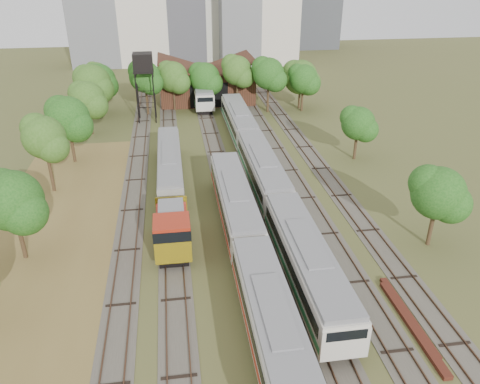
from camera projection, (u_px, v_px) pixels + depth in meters
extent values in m
plane|color=#475123|center=(291.00, 318.00, 32.99)|extent=(240.00, 240.00, 0.00)
cube|color=brown|center=(49.00, 273.00, 37.66)|extent=(14.00, 60.00, 0.04)
cube|color=#4C473D|center=(136.00, 180.00, 53.49)|extent=(2.60, 80.00, 0.06)
cube|color=#472D1E|center=(129.00, 180.00, 53.35)|extent=(0.08, 80.00, 0.14)
cube|color=#472D1E|center=(142.00, 179.00, 53.54)|extent=(0.08, 80.00, 0.14)
cube|color=#4C473D|center=(171.00, 178.00, 54.02)|extent=(2.60, 80.00, 0.06)
cube|color=#472D1E|center=(164.00, 178.00, 53.88)|extent=(0.08, 80.00, 0.14)
cube|color=#472D1E|center=(177.00, 177.00, 54.07)|extent=(0.08, 80.00, 0.14)
cube|color=#4C473D|center=(222.00, 175.00, 54.82)|extent=(2.60, 80.00, 0.06)
cube|color=#472D1E|center=(216.00, 174.00, 54.68)|extent=(0.08, 80.00, 0.14)
cube|color=#472D1E|center=(228.00, 174.00, 54.87)|extent=(0.08, 80.00, 0.14)
cube|color=#4C473D|center=(256.00, 173.00, 55.35)|extent=(2.60, 80.00, 0.06)
cube|color=#472D1E|center=(250.00, 172.00, 55.22)|extent=(0.08, 80.00, 0.14)
cube|color=#472D1E|center=(262.00, 172.00, 55.41)|extent=(0.08, 80.00, 0.14)
cube|color=#4C473D|center=(289.00, 171.00, 55.88)|extent=(2.60, 80.00, 0.06)
cube|color=#472D1E|center=(283.00, 170.00, 55.75)|extent=(0.08, 80.00, 0.14)
cube|color=#472D1E|center=(295.00, 169.00, 55.94)|extent=(0.08, 80.00, 0.14)
cube|color=#4C473D|center=(321.00, 169.00, 56.42)|extent=(2.60, 80.00, 0.06)
cube|color=#472D1E|center=(315.00, 168.00, 56.28)|extent=(0.08, 80.00, 0.14)
cube|color=#472D1E|center=(327.00, 167.00, 56.47)|extent=(0.08, 80.00, 0.14)
cube|color=black|center=(273.00, 350.00, 29.73)|extent=(2.25, 15.64, 0.82)
cube|color=beige|center=(274.00, 330.00, 28.98)|extent=(2.96, 17.00, 2.55)
cube|color=black|center=(274.00, 326.00, 28.84)|extent=(3.02, 15.64, 0.87)
cube|color=slate|center=(275.00, 312.00, 28.33)|extent=(2.72, 16.66, 0.37)
cube|color=maroon|center=(274.00, 339.00, 29.30)|extent=(3.02, 16.66, 0.46)
cube|color=black|center=(235.00, 216.00, 45.21)|extent=(2.25, 15.64, 0.82)
cube|color=beige|center=(235.00, 201.00, 44.46)|extent=(2.96, 17.00, 2.55)
cube|color=black|center=(235.00, 198.00, 44.32)|extent=(3.02, 15.64, 0.87)
cube|color=slate|center=(235.00, 187.00, 43.80)|extent=(2.72, 16.66, 0.37)
cube|color=maroon|center=(235.00, 207.00, 44.78)|extent=(3.02, 16.66, 0.46)
cube|color=black|center=(305.00, 280.00, 36.26)|extent=(2.28, 15.64, 0.83)
cube|color=beige|center=(306.00, 262.00, 35.49)|extent=(3.01, 17.00, 2.59)
cube|color=black|center=(307.00, 258.00, 35.35)|extent=(3.07, 15.64, 0.88)
cube|color=slate|center=(308.00, 245.00, 34.83)|extent=(2.77, 16.66, 0.37)
cube|color=#1A6837|center=(306.00, 269.00, 35.82)|extent=(3.07, 16.66, 0.47)
cube|color=beige|center=(345.00, 344.00, 28.08)|extent=(3.05, 0.25, 2.33)
cube|color=black|center=(262.00, 184.00, 51.73)|extent=(2.28, 15.64, 0.83)
cube|color=beige|center=(262.00, 170.00, 50.97)|extent=(3.01, 17.00, 2.59)
cube|color=black|center=(262.00, 167.00, 50.83)|extent=(3.07, 15.64, 0.88)
cube|color=slate|center=(263.00, 157.00, 50.30)|extent=(2.77, 16.66, 0.37)
cube|color=#1A6837|center=(262.00, 176.00, 51.29)|extent=(3.07, 16.66, 0.47)
cube|color=black|center=(239.00, 132.00, 67.21)|extent=(2.28, 15.64, 0.83)
cube|color=beige|center=(239.00, 120.00, 66.44)|extent=(3.01, 17.00, 2.59)
cube|color=black|center=(239.00, 118.00, 66.30)|extent=(3.07, 15.64, 0.88)
cube|color=slate|center=(239.00, 110.00, 65.78)|extent=(2.77, 16.66, 0.37)
cube|color=#1A6837|center=(239.00, 125.00, 66.77)|extent=(3.07, 16.66, 0.47)
cube|color=black|center=(202.00, 100.00, 82.06)|extent=(2.25, 14.72, 0.82)
cube|color=beige|center=(202.00, 91.00, 81.31)|extent=(2.97, 16.00, 2.56)
cube|color=black|center=(201.00, 89.00, 81.17)|extent=(3.03, 14.72, 0.87)
cube|color=slate|center=(201.00, 83.00, 80.65)|extent=(2.73, 15.68, 0.37)
cube|color=#1A6837|center=(202.00, 95.00, 81.63)|extent=(3.03, 15.68, 0.46)
cube|color=beige|center=(205.00, 104.00, 74.33)|extent=(3.01, 0.25, 2.30)
cube|color=black|center=(173.00, 240.00, 41.29)|extent=(2.40, 7.20, 0.98)
cube|color=maroon|center=(172.00, 222.00, 41.41)|extent=(2.73, 4.40, 1.64)
cube|color=maroon|center=(172.00, 236.00, 38.11)|extent=(2.95, 2.84, 2.95)
cube|color=black|center=(172.00, 229.00, 37.79)|extent=(3.00, 2.89, 0.98)
cube|color=gold|center=(173.00, 253.00, 37.23)|extent=(2.95, 0.20, 1.96)
cube|color=gold|center=(171.00, 206.00, 44.22)|extent=(2.95, 0.20, 1.96)
cube|color=slate|center=(171.00, 209.00, 39.90)|extent=(2.18, 3.60, 0.22)
cube|color=black|center=(171.00, 176.00, 53.73)|extent=(1.98, 16.56, 0.72)
cube|color=gray|center=(170.00, 164.00, 53.06)|extent=(2.61, 18.00, 2.25)
cube|color=black|center=(170.00, 162.00, 52.94)|extent=(2.67, 16.56, 0.77)
cube|color=slate|center=(169.00, 153.00, 52.49)|extent=(2.40, 17.64, 0.32)
cylinder|color=black|center=(137.00, 99.00, 70.26)|extent=(0.19, 0.19, 7.56)
cylinder|color=black|center=(154.00, 99.00, 70.60)|extent=(0.19, 0.19, 7.56)
cylinder|color=black|center=(138.00, 95.00, 72.52)|extent=(0.19, 0.19, 7.56)
cylinder|color=black|center=(154.00, 94.00, 72.86)|extent=(0.19, 0.19, 7.56)
cube|color=black|center=(144.00, 71.00, 69.83)|extent=(2.98, 2.98, 0.20)
cube|color=black|center=(143.00, 62.00, 69.21)|extent=(2.83, 2.83, 2.55)
cube|color=#522217|center=(412.00, 325.00, 32.13)|extent=(0.62, 9.29, 0.31)
cube|color=#522217|center=(408.00, 315.00, 33.08)|extent=(0.52, 8.34, 0.27)
cube|color=#331E12|center=(206.00, 84.00, 82.92)|extent=(16.00, 11.00, 5.50)
cube|color=#331E12|center=(182.00, 66.00, 80.89)|extent=(8.45, 11.55, 2.96)
cube|color=#331E12|center=(228.00, 64.00, 81.95)|extent=(8.45, 11.55, 2.96)
cube|color=black|center=(209.00, 95.00, 78.34)|extent=(6.40, 0.15, 4.12)
cylinder|color=#382616|center=(21.00, 236.00, 38.73)|extent=(0.36, 0.36, 4.28)
sphere|color=#164813|center=(12.00, 201.00, 37.25)|extent=(4.92, 4.92, 4.92)
cylinder|color=#382616|center=(50.00, 170.00, 49.99)|extent=(0.36, 0.36, 4.86)
sphere|color=#164813|center=(44.00, 137.00, 48.31)|extent=(4.45, 4.45, 4.45)
cylinder|color=#382616|center=(72.00, 145.00, 57.41)|extent=(0.36, 0.36, 4.44)
sphere|color=#164813|center=(68.00, 118.00, 55.87)|extent=(5.20, 5.20, 5.20)
cylinder|color=#382616|center=(90.00, 121.00, 66.75)|extent=(0.36, 0.36, 4.00)
sphere|color=#164813|center=(87.00, 99.00, 65.37)|extent=(5.03, 5.03, 5.03)
cylinder|color=#382616|center=(102.00, 100.00, 76.64)|extent=(0.36, 0.36, 4.05)
sphere|color=#164813|center=(100.00, 80.00, 75.24)|extent=(5.23, 5.23, 5.23)
cylinder|color=#382616|center=(99.00, 90.00, 83.34)|extent=(0.36, 0.36, 3.63)
sphere|color=#164813|center=(97.00, 74.00, 82.08)|extent=(3.93, 3.93, 3.93)
cylinder|color=#382616|center=(95.00, 104.00, 73.86)|extent=(0.36, 0.36, 4.25)
sphere|color=#164813|center=(92.00, 83.00, 72.39)|extent=(5.76, 5.76, 5.76)
cylinder|color=#382616|center=(147.00, 100.00, 75.07)|extent=(0.36, 0.36, 4.79)
sphere|color=#164813|center=(145.00, 77.00, 73.41)|extent=(4.95, 4.95, 4.95)
cylinder|color=#382616|center=(174.00, 97.00, 77.33)|extent=(0.36, 0.36, 4.35)
sphere|color=#164813|center=(173.00, 77.00, 75.82)|extent=(4.92, 4.92, 4.92)
cylinder|color=#382616|center=(205.00, 97.00, 78.33)|extent=(0.36, 0.36, 4.01)
sphere|color=#164813|center=(205.00, 78.00, 76.94)|extent=(5.06, 5.06, 5.06)
cylinder|color=#382616|center=(237.00, 94.00, 77.85)|extent=(0.36, 0.36, 5.02)
sphere|color=#164813|center=(237.00, 71.00, 76.11)|extent=(4.79, 4.79, 4.79)
cylinder|color=#382616|center=(268.00, 97.00, 76.29)|extent=(0.36, 0.36, 4.93)
sphere|color=#164813|center=(269.00, 74.00, 74.59)|extent=(5.03, 5.03, 5.03)
cylinder|color=#382616|center=(299.00, 96.00, 78.50)|extent=(0.36, 0.36, 4.09)
sphere|color=#164813|center=(301.00, 77.00, 77.09)|extent=(5.60, 5.60, 5.60)
cylinder|color=#382616|center=(431.00, 225.00, 40.63)|extent=(0.36, 0.36, 4.00)
sphere|color=#164813|center=(438.00, 193.00, 39.25)|extent=(4.53, 4.53, 4.53)
cylinder|color=#382616|center=(356.00, 145.00, 58.49)|extent=(0.36, 0.36, 3.66)
sphere|color=#164813|center=(358.00, 123.00, 57.22)|extent=(4.12, 4.12, 4.12)
cylinder|color=#382616|center=(302.00, 98.00, 77.09)|extent=(0.36, 0.36, 4.15)
sphere|color=#164813|center=(303.00, 79.00, 75.65)|extent=(4.66, 4.66, 4.66)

